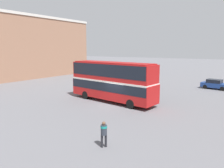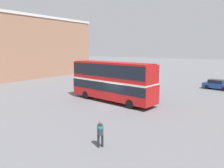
% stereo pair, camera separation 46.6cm
% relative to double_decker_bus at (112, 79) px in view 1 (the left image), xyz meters
% --- Properties ---
extents(ground_plane, '(240.00, 240.00, 0.00)m').
position_rel_double_decker_bus_xyz_m(ground_plane, '(1.25, -1.39, -2.68)').
color(ground_plane, slate).
extents(building_row_left, '(12.16, 38.40, 13.05)m').
position_rel_double_decker_bus_xyz_m(building_row_left, '(-29.91, 3.90, 3.86)').
color(building_row_left, '#9E7056').
rests_on(building_row_left, ground_plane).
extents(double_decker_bus, '(11.40, 3.79, 4.68)m').
position_rel_double_decker_bus_xyz_m(double_decker_bus, '(0.00, 0.00, 0.00)').
color(double_decker_bus, red).
rests_on(double_decker_bus, ground_plane).
extents(pedestrian_foreground, '(0.58, 0.58, 1.70)m').
position_rel_double_decker_bus_xyz_m(pedestrian_foreground, '(6.53, -10.37, -1.63)').
color(pedestrian_foreground, '#232328').
rests_on(pedestrian_foreground, ground_plane).
extents(parked_car_kerb_near, '(4.23, 2.29, 1.51)m').
position_rel_double_decker_bus_xyz_m(parked_car_kerb_near, '(8.63, 15.75, -1.91)').
color(parked_car_kerb_near, navy).
rests_on(parked_car_kerb_near, ground_plane).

